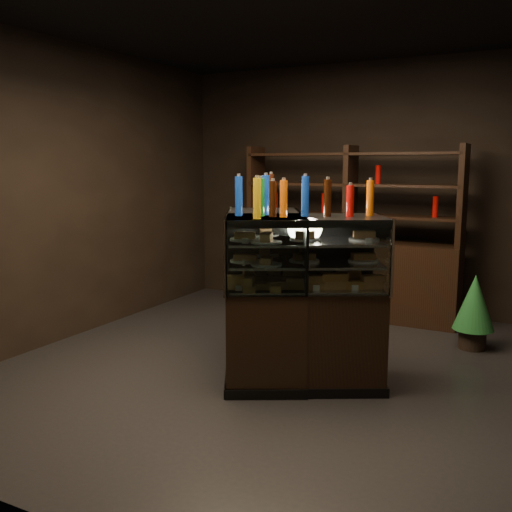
{
  "coord_description": "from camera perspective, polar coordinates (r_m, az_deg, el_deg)",
  "views": [
    {
      "loc": [
        1.86,
        -4.37,
        1.78
      ],
      "look_at": [
        -0.23,
        -0.29,
        1.04
      ],
      "focal_mm": 40.0,
      "sensor_mm": 36.0,
      "label": 1
    }
  ],
  "objects": [
    {
      "name": "ground",
      "position": [
        5.07,
        3.94,
        -11.45
      ],
      "size": [
        5.0,
        5.0,
        0.0
      ],
      "primitive_type": "plane",
      "color": "black",
      "rests_on": "ground"
    },
    {
      "name": "display_case",
      "position": [
        4.8,
        2.74,
        -6.77
      ],
      "size": [
        1.7,
        1.42,
        1.39
      ],
      "rotation": [
        0.0,
        0.0,
        -0.3
      ],
      "color": "black",
      "rests_on": "ground"
    },
    {
      "name": "bottles_top",
      "position": [
        4.62,
        2.86,
        5.91
      ],
      "size": [
        1.17,
        0.98,
        0.3
      ],
      "color": "#0F38B2",
      "rests_on": "display_case"
    },
    {
      "name": "room_shell",
      "position": [
        4.75,
        4.2,
        11.04
      ],
      "size": [
        5.02,
        5.02,
        3.01
      ],
      "color": "black",
      "rests_on": "ground"
    },
    {
      "name": "potted_conifer",
      "position": [
        5.92,
        21.01,
        -4.23
      ],
      "size": [
        0.39,
        0.39,
        0.83
      ],
      "rotation": [
        0.0,
        0.0,
        0.43
      ],
      "color": "black",
      "rests_on": "ground"
    },
    {
      "name": "back_shelving",
      "position": [
        6.85,
        9.22,
        -0.91
      ],
      "size": [
        2.55,
        0.46,
        2.0
      ],
      "rotation": [
        0.0,
        0.0,
        -0.02
      ],
      "color": "black",
      "rests_on": "ground"
    },
    {
      "name": "food_display",
      "position": [
        4.67,
        2.73,
        -0.34
      ],
      "size": [
        1.34,
        1.12,
        0.43
      ],
      "color": "#BB7C43",
      "rests_on": "display_case"
    }
  ]
}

